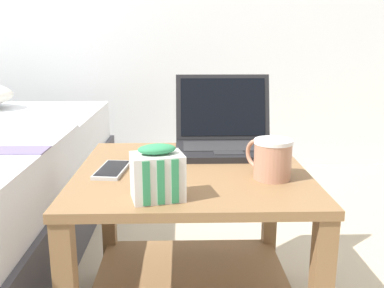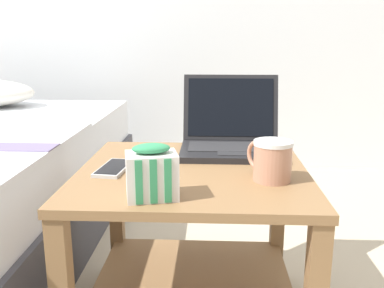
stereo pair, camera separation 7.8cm
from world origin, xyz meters
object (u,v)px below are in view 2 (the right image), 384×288
mug_front_left (272,158)px  laptop (231,136)px  snack_bag (152,173)px  cell_phone (114,168)px

mug_front_left → laptop: bearing=107.0°
laptop → mug_front_left: (0.09, -0.28, 0.01)m
snack_bag → cell_phone: bearing=123.0°
mug_front_left → snack_bag: size_ratio=0.99×
mug_front_left → cell_phone: size_ratio=0.77×
mug_front_left → cell_phone: mug_front_left is taller
laptop → cell_phone: 0.39m
laptop → mug_front_left: 0.30m
snack_bag → cell_phone: size_ratio=0.78×
laptop → mug_front_left: size_ratio=2.49×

